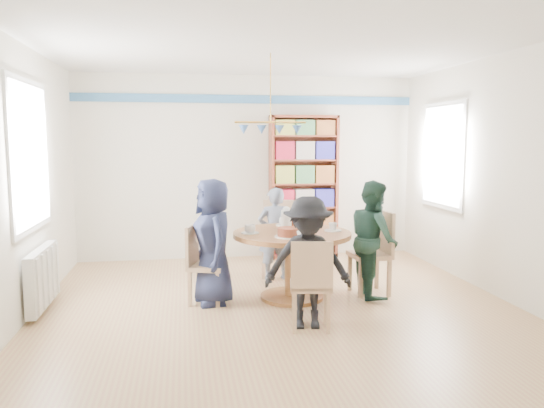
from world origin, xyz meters
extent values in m
plane|color=tan|center=(0.00, 0.00, 0.00)|extent=(5.00, 5.00, 0.00)
plane|color=white|center=(0.00, 0.00, 2.70)|extent=(5.00, 5.00, 0.00)
plane|color=silver|center=(0.00, 2.50, 1.35)|extent=(5.00, 0.00, 5.00)
plane|color=silver|center=(0.00, -2.50, 1.35)|extent=(5.00, 0.00, 5.00)
plane|color=silver|center=(-2.50, 0.00, 1.35)|extent=(0.00, 5.00, 5.00)
plane|color=silver|center=(2.50, 0.00, 1.35)|extent=(0.00, 5.00, 5.00)
cube|color=#366795|center=(0.00, 2.48, 2.35)|extent=(5.00, 0.02, 0.12)
cube|color=white|center=(-2.48, 0.30, 1.60)|extent=(0.03, 1.32, 1.52)
cube|color=white|center=(-2.46, 0.30, 1.60)|extent=(0.01, 1.20, 1.40)
cube|color=white|center=(2.48, 1.30, 1.55)|extent=(0.03, 1.12, 1.42)
cube|color=white|center=(2.46, 1.30, 1.55)|extent=(0.01, 1.00, 1.30)
cylinder|color=gold|center=(0.00, 0.50, 2.33)|extent=(0.01, 0.01, 0.75)
cylinder|color=gold|center=(0.00, 0.50, 1.95)|extent=(0.80, 0.02, 0.02)
cone|color=#4476C0|center=(-0.30, 0.50, 1.87)|extent=(0.11, 0.11, 0.10)
cone|color=#4476C0|center=(-0.10, 0.50, 1.87)|extent=(0.11, 0.11, 0.10)
cone|color=#4476C0|center=(0.10, 0.50, 1.87)|extent=(0.11, 0.11, 0.10)
cone|color=#4476C0|center=(0.30, 0.50, 1.87)|extent=(0.11, 0.11, 0.10)
cube|color=silver|center=(-2.42, 0.30, 0.35)|extent=(0.10, 1.00, 0.60)
cube|color=silver|center=(-2.36, -0.10, 0.35)|extent=(0.02, 0.06, 0.56)
cube|color=silver|center=(-2.36, 0.10, 0.35)|extent=(0.02, 0.06, 0.56)
cube|color=silver|center=(-2.36, 0.30, 0.35)|extent=(0.02, 0.06, 0.56)
cube|color=silver|center=(-2.36, 0.50, 0.35)|extent=(0.02, 0.06, 0.56)
cube|color=silver|center=(-2.36, 0.70, 0.35)|extent=(0.02, 0.06, 0.56)
cylinder|color=brown|center=(0.20, 0.27, 0.72)|extent=(1.30, 1.30, 0.05)
cylinder|color=brown|center=(0.20, 0.27, 0.35)|extent=(0.16, 0.16, 0.70)
cylinder|color=brown|center=(0.20, 0.27, 0.02)|extent=(0.70, 0.70, 0.04)
cube|color=tan|center=(-0.73, 0.27, 0.40)|extent=(0.47, 0.47, 0.04)
cube|color=tan|center=(-0.89, 0.32, 0.62)|extent=(0.15, 0.37, 0.45)
cube|color=tan|center=(-0.63, 0.08, 0.19)|extent=(0.05, 0.05, 0.38)
cube|color=tan|center=(-0.54, 0.37, 0.19)|extent=(0.05, 0.05, 0.38)
cube|color=tan|center=(-0.92, 0.17, 0.19)|extent=(0.05, 0.05, 0.38)
cube|color=tan|center=(-0.82, 0.46, 0.19)|extent=(0.05, 0.05, 0.38)
cube|color=tan|center=(1.12, 0.32, 0.45)|extent=(0.44, 0.44, 0.05)
cube|color=tan|center=(1.31, 0.33, 0.70)|extent=(0.06, 0.42, 0.50)
cube|color=tan|center=(0.94, 0.48, 0.22)|extent=(0.04, 0.04, 0.43)
cube|color=tan|center=(0.96, 0.14, 0.22)|extent=(0.04, 0.04, 0.43)
cube|color=tan|center=(1.28, 0.50, 0.22)|extent=(0.04, 0.04, 0.43)
cube|color=tan|center=(1.30, 0.16, 0.22)|extent=(0.04, 0.04, 0.43)
cube|color=tan|center=(0.23, 1.26, 0.46)|extent=(0.53, 0.53, 0.05)
cube|color=tan|center=(0.28, 1.45, 0.72)|extent=(0.43, 0.15, 0.51)
cube|color=tan|center=(0.02, 1.14, 0.22)|extent=(0.05, 0.05, 0.44)
cube|color=tan|center=(0.35, 1.05, 0.22)|extent=(0.05, 0.05, 0.44)
cube|color=tan|center=(0.11, 1.48, 0.22)|extent=(0.05, 0.05, 0.44)
cube|color=tan|center=(0.44, 1.39, 0.22)|extent=(0.05, 0.05, 0.44)
cube|color=tan|center=(0.19, -0.67, 0.40)|extent=(0.44, 0.44, 0.04)
cube|color=tan|center=(0.16, -0.83, 0.63)|extent=(0.38, 0.10, 0.45)
cube|color=tan|center=(0.36, -0.54, 0.19)|extent=(0.04, 0.04, 0.39)
cube|color=tan|center=(0.06, -0.49, 0.19)|extent=(0.04, 0.04, 0.39)
cube|color=tan|center=(0.31, -0.84, 0.19)|extent=(0.04, 0.04, 0.39)
cube|color=tan|center=(0.01, -0.79, 0.19)|extent=(0.04, 0.04, 0.39)
imported|color=#171B33|center=(-0.66, 0.25, 0.68)|extent=(0.56, 0.74, 1.35)
imported|color=#183027|center=(1.13, 0.23, 0.66)|extent=(0.50, 0.64, 1.31)
imported|color=gray|center=(0.16, 1.13, 0.58)|extent=(0.44, 0.29, 1.17)
imported|color=black|center=(0.16, -0.65, 0.62)|extent=(0.87, 0.59, 1.24)
cube|color=maroon|center=(0.32, 2.34, 1.06)|extent=(0.04, 0.30, 2.12)
cube|color=maroon|center=(1.29, 2.34, 1.06)|extent=(0.04, 0.30, 2.12)
cube|color=maroon|center=(0.80, 2.34, 2.10)|extent=(1.01, 0.30, 0.04)
cube|color=maroon|center=(0.80, 2.34, 0.03)|extent=(1.01, 0.30, 0.06)
cube|color=maroon|center=(0.80, 2.48, 1.06)|extent=(1.01, 0.02, 2.12)
cube|color=maroon|center=(0.80, 2.34, 0.40)|extent=(0.95, 0.28, 0.03)
cube|color=maroon|center=(0.80, 2.34, 0.76)|extent=(0.95, 0.28, 0.03)
cube|color=maroon|center=(0.80, 2.34, 1.11)|extent=(0.95, 0.28, 0.03)
cube|color=maroon|center=(0.80, 2.34, 1.46)|extent=(0.95, 0.28, 0.03)
cube|color=maroon|center=(0.80, 2.34, 1.81)|extent=(0.95, 0.28, 0.03)
cube|color=#A31930|center=(0.50, 2.32, 0.19)|extent=(0.28, 0.22, 0.26)
cube|color=beige|center=(0.80, 2.32, 0.19)|extent=(0.28, 0.22, 0.26)
cube|color=navy|center=(1.11, 2.32, 0.19)|extent=(0.28, 0.22, 0.26)
cube|color=#B3B649|center=(0.50, 2.32, 0.55)|extent=(0.28, 0.22, 0.26)
cube|color=#447A4A|center=(0.80, 2.32, 0.55)|extent=(0.28, 0.22, 0.26)
cube|color=#9C592A|center=(1.11, 2.32, 0.55)|extent=(0.28, 0.22, 0.26)
cube|color=#A31930|center=(0.50, 2.32, 0.90)|extent=(0.28, 0.22, 0.26)
cube|color=beige|center=(0.80, 2.32, 0.90)|extent=(0.28, 0.22, 0.26)
cube|color=navy|center=(1.11, 2.32, 0.90)|extent=(0.28, 0.22, 0.26)
cube|color=#B3B649|center=(0.50, 2.32, 1.25)|extent=(0.28, 0.22, 0.26)
cube|color=#447A4A|center=(0.80, 2.32, 1.25)|extent=(0.28, 0.22, 0.26)
cube|color=#9C592A|center=(1.11, 2.32, 1.25)|extent=(0.28, 0.22, 0.26)
cube|color=#A31930|center=(0.50, 2.32, 1.60)|extent=(0.28, 0.22, 0.26)
cube|color=beige|center=(0.80, 2.32, 1.60)|extent=(0.28, 0.22, 0.26)
cube|color=navy|center=(1.11, 2.32, 1.60)|extent=(0.28, 0.22, 0.26)
cube|color=#B3B649|center=(0.50, 2.32, 1.94)|extent=(0.28, 0.22, 0.22)
cube|color=#447A4A|center=(0.80, 2.32, 1.94)|extent=(0.28, 0.22, 0.22)
cube|color=#9C592A|center=(1.11, 2.32, 1.94)|extent=(0.28, 0.22, 0.22)
cylinder|color=white|center=(0.15, 0.35, 0.87)|extent=(0.12, 0.12, 0.23)
sphere|color=white|center=(0.15, 0.35, 0.98)|extent=(0.09, 0.09, 0.09)
cylinder|color=silver|center=(0.32, 0.39, 0.89)|extent=(0.07, 0.07, 0.27)
cylinder|color=#4476C0|center=(0.32, 0.39, 1.03)|extent=(0.03, 0.03, 0.03)
cylinder|color=white|center=(0.25, 0.55, 0.76)|extent=(0.29, 0.29, 0.01)
cylinder|color=brown|center=(0.25, 0.55, 0.81)|extent=(0.23, 0.23, 0.09)
cylinder|color=white|center=(0.11, -0.02, 0.76)|extent=(0.29, 0.29, 0.01)
cylinder|color=brown|center=(0.11, -0.02, 0.81)|extent=(0.23, 0.23, 0.09)
cylinder|color=white|center=(-0.26, 0.28, 0.75)|extent=(0.19, 0.19, 0.01)
imported|color=white|center=(-0.26, 0.28, 0.80)|extent=(0.12, 0.12, 0.09)
cylinder|color=white|center=(0.67, 0.28, 0.75)|extent=(0.19, 0.19, 0.01)
imported|color=white|center=(0.67, 0.28, 0.80)|extent=(0.10, 0.10, 0.09)
cylinder|color=white|center=(0.20, 0.74, 0.75)|extent=(0.19, 0.19, 0.01)
imported|color=white|center=(0.20, 0.74, 0.80)|extent=(0.12, 0.12, 0.09)
cylinder|color=white|center=(0.20, -0.19, 0.75)|extent=(0.19, 0.19, 0.01)
imported|color=white|center=(0.20, -0.19, 0.80)|extent=(0.10, 0.10, 0.09)
camera|label=1|loc=(-0.97, -5.35, 1.75)|focal=35.00mm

